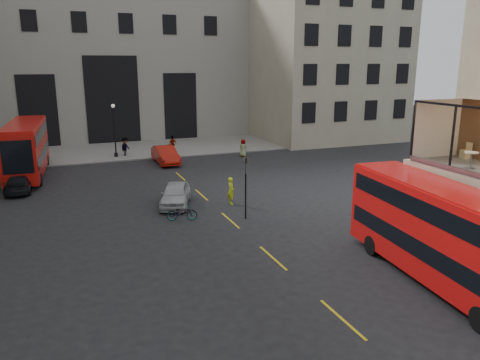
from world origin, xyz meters
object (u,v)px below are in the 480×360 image
object	(u,v)px
bicycle	(182,213)
pedestrian_a	(43,153)
traffic_light_near	(246,180)
cafe_table_far	(471,158)
car_c	(19,183)
bus_near	(441,230)
bus_far	(26,146)
pedestrian_c	(173,144)
cafe_chair_d	(466,154)
car_a	(175,194)
pedestrian_d	(243,148)
car_b	(165,155)
street_lamp_b	(115,134)
traffic_light_far	(9,150)
cyclist	(231,191)
pedestrian_b	(125,147)

from	to	relation	value
bicycle	pedestrian_a	bearing A→B (deg)	36.64
traffic_light_near	cafe_table_far	size ratio (longest dim) A/B	5.01
car_c	bicycle	world-z (taller)	car_c
bus_near	car_c	size ratio (longest dim) A/B	2.42
bus_near	bus_far	world-z (taller)	bus_far
pedestrian_c	cafe_chair_d	distance (m)	31.67
car_a	cafe_table_far	distance (m)	17.88
bus_near	cafe_chair_d	distance (m)	5.70
pedestrian_d	cafe_chair_d	size ratio (longest dim) A/B	2.20
car_c	cafe_chair_d	xyz separation A→B (m)	(21.85, -19.65, 4.19)
pedestrian_c	cafe_table_far	distance (m)	33.11
car_b	car_c	distance (m)	13.49
bus_far	street_lamp_b	bearing A→B (deg)	33.04
car_b	pedestrian_d	distance (m)	8.04
bicycle	car_c	bearing A→B (deg)	57.85
pedestrian_d	pedestrian_a	bearing A→B (deg)	41.48
pedestrian_a	cafe_chair_d	bearing A→B (deg)	-79.43
traffic_light_far	cafe_chair_d	xyz separation A→B (m)	(22.66, -23.87, 2.42)
cafe_chair_d	bicycle	bearing A→B (deg)	143.99
traffic_light_near	bus_near	size ratio (longest dim) A/B	0.35
cafe_table_far	car_b	bearing A→B (deg)	106.39
cyclist	traffic_light_far	bearing A→B (deg)	52.75
traffic_light_near	bus_near	xyz separation A→B (m)	(4.50, -10.90, -0.03)
cafe_table_far	cafe_chair_d	bearing A→B (deg)	47.89
bicycle	pedestrian_d	bearing A→B (deg)	-16.25
cafe_chair_d	cyclist	bearing A→B (deg)	127.43
bus_far	cafe_chair_d	bearing A→B (deg)	-49.21
street_lamp_b	car_a	size ratio (longest dim) A/B	1.20
cyclist	pedestrian_c	size ratio (longest dim) A/B	1.02
pedestrian_c	traffic_light_far	bearing A→B (deg)	-5.83
pedestrian_a	pedestrian_c	world-z (taller)	pedestrian_c
cafe_table_far	cyclist	bearing A→B (deg)	117.89
bus_far	cafe_chair_d	world-z (taller)	cafe_chair_d
car_a	cafe_chair_d	bearing A→B (deg)	-25.25
traffic_light_far	car_a	world-z (taller)	traffic_light_far
street_lamp_b	bicycle	world-z (taller)	street_lamp_b
bus_far	bus_near	bearing A→B (deg)	-58.22
bus_far	car_b	size ratio (longest dim) A/B	2.29
traffic_light_far	car_a	bearing A→B (deg)	-47.71
pedestrian_b	pedestrian_d	size ratio (longest dim) A/B	1.11
traffic_light_near	traffic_light_far	world-z (taller)	same
bus_near	cyclist	size ratio (longest dim) A/B	5.90
cafe_table_far	bicycle	bearing A→B (deg)	134.78
bicycle	cafe_chair_d	bearing A→B (deg)	-109.81
traffic_light_near	car_c	size ratio (longest dim) A/B	0.85
cafe_table_far	cafe_chair_d	xyz separation A→B (m)	(1.64, 1.82, -0.26)
bus_far	cyclist	world-z (taller)	bus_far
pedestrian_a	bicycle	bearing A→B (deg)	-92.77
bicycle	pedestrian_b	world-z (taller)	pedestrian_b
car_b	traffic_light_near	bearing A→B (deg)	-88.21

